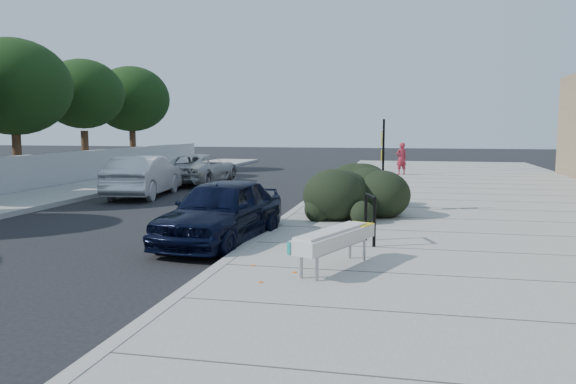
{
  "coord_description": "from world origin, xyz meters",
  "views": [
    {
      "loc": [
        3.19,
        -11.27,
        2.56
      ],
      "look_at": [
        0.38,
        1.97,
        1.0
      ],
      "focal_mm": 35.0,
      "sensor_mm": 36.0,
      "label": 1
    }
  ],
  "objects_px": {
    "sedan_navy": "(221,211)",
    "pedestrian": "(401,159)",
    "bench": "(335,239)",
    "bike_rack": "(370,214)",
    "suv_silver": "(200,169)",
    "wagon_silver": "(144,176)",
    "sign_post": "(383,159)"
  },
  "relations": [
    {
      "from": "bike_rack",
      "to": "sedan_navy",
      "type": "height_order",
      "value": "sedan_navy"
    },
    {
      "from": "bike_rack",
      "to": "suv_silver",
      "type": "xyz_separation_m",
      "value": [
        -8.47,
        12.41,
        -0.09
      ]
    },
    {
      "from": "sedan_navy",
      "to": "pedestrian",
      "type": "height_order",
      "value": "pedestrian"
    },
    {
      "from": "suv_silver",
      "to": "pedestrian",
      "type": "bearing_deg",
      "value": -147.24
    },
    {
      "from": "bike_rack",
      "to": "sign_post",
      "type": "xyz_separation_m",
      "value": [
        0.05,
        4.64,
        0.88
      ]
    },
    {
      "from": "wagon_silver",
      "to": "bench",
      "type": "bearing_deg",
      "value": 123.05
    },
    {
      "from": "bench",
      "to": "pedestrian",
      "type": "distance_m",
      "value": 19.98
    },
    {
      "from": "bench",
      "to": "bike_rack",
      "type": "bearing_deg",
      "value": 100.91
    },
    {
      "from": "sign_post",
      "to": "bench",
      "type": "bearing_deg",
      "value": -94.7
    },
    {
      "from": "pedestrian",
      "to": "wagon_silver",
      "type": "bearing_deg",
      "value": 15.24
    },
    {
      "from": "sign_post",
      "to": "pedestrian",
      "type": "bearing_deg",
      "value": 87.61
    },
    {
      "from": "wagon_silver",
      "to": "suv_silver",
      "type": "distance_m",
      "value": 4.83
    },
    {
      "from": "bench",
      "to": "bike_rack",
      "type": "relative_size",
      "value": 2.12
    },
    {
      "from": "bench",
      "to": "sign_post",
      "type": "height_order",
      "value": "sign_post"
    },
    {
      "from": "sign_post",
      "to": "sedan_navy",
      "type": "xyz_separation_m",
      "value": [
        -3.32,
        -4.58,
        -0.93
      ]
    },
    {
      "from": "bike_rack",
      "to": "pedestrian",
      "type": "bearing_deg",
      "value": 69.04
    },
    {
      "from": "bench",
      "to": "suv_silver",
      "type": "xyz_separation_m",
      "value": [
        -8.02,
        14.68,
        0.01
      ]
    },
    {
      "from": "suv_silver",
      "to": "pedestrian",
      "type": "xyz_separation_m",
      "value": [
        8.92,
        5.28,
        0.29
      ]
    },
    {
      "from": "pedestrian",
      "to": "sedan_navy",
      "type": "bearing_deg",
      "value": 45.94
    },
    {
      "from": "bike_rack",
      "to": "sign_post",
      "type": "height_order",
      "value": "sign_post"
    },
    {
      "from": "sedan_navy",
      "to": "suv_silver",
      "type": "relative_size",
      "value": 0.87
    },
    {
      "from": "bench",
      "to": "wagon_silver",
      "type": "bearing_deg",
      "value": 152.48
    },
    {
      "from": "sign_post",
      "to": "pedestrian",
      "type": "relative_size",
      "value": 1.61
    },
    {
      "from": "sedan_navy",
      "to": "pedestrian",
      "type": "relative_size",
      "value": 2.59
    },
    {
      "from": "wagon_silver",
      "to": "pedestrian",
      "type": "bearing_deg",
      "value": -139.95
    },
    {
      "from": "suv_silver",
      "to": "bike_rack",
      "type": "bearing_deg",
      "value": 126.47
    },
    {
      "from": "sign_post",
      "to": "suv_silver",
      "type": "relative_size",
      "value": 0.54
    },
    {
      "from": "wagon_silver",
      "to": "pedestrian",
      "type": "distance_m",
      "value": 13.72
    },
    {
      "from": "bench",
      "to": "suv_silver",
      "type": "distance_m",
      "value": 16.73
    },
    {
      "from": "bike_rack",
      "to": "suv_silver",
      "type": "bearing_deg",
      "value": 104.83
    },
    {
      "from": "wagon_silver",
      "to": "suv_silver",
      "type": "bearing_deg",
      "value": -101.66
    },
    {
      "from": "bench",
      "to": "wagon_silver",
      "type": "distance_m",
      "value": 12.95
    }
  ]
}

